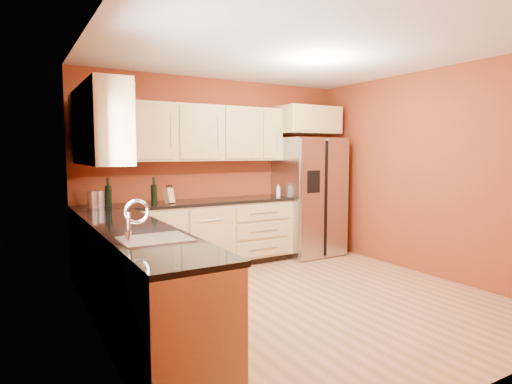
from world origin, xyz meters
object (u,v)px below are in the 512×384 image
Objects in this scene: canister_left at (100,199)px; wine_bottle_a at (154,191)px; soap_dispenser at (278,191)px; knife_block at (169,196)px; refrigerator at (308,197)px.

wine_bottle_a is (0.63, -0.10, 0.08)m from canister_left.
canister_left reaches higher than soap_dispenser.
knife_block is (0.20, 0.01, -0.07)m from wine_bottle_a.
wine_bottle_a is 1.85m from soap_dispenser.
refrigerator is at bearing -0.30° from soap_dispenser.
refrigerator is at bearing 0.04° from wine_bottle_a.
refrigerator is 5.21× the size of wine_bottle_a.
wine_bottle_a is 1.96× the size of soap_dispenser.
refrigerator reaches higher than soap_dispenser.
soap_dispenser is at bearing -2.13° from canister_left.
canister_left is at bearing 178.20° from refrigerator.
soap_dispenser is (2.48, -0.09, -0.01)m from canister_left.
soap_dispenser is (-0.55, 0.00, 0.12)m from refrigerator.
refrigerator is 2.21m from knife_block.
knife_block is at bearing 179.65° from soap_dispenser.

